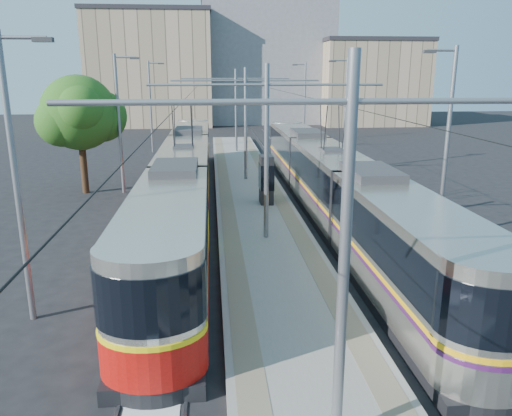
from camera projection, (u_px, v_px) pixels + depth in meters
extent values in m
plane|color=black|center=(299.00, 342.00, 13.30)|extent=(160.00, 160.00, 0.00)
cube|color=gray|center=(250.00, 191.00, 29.61)|extent=(4.00, 50.00, 0.30)
cube|color=gray|center=(225.00, 189.00, 29.44)|extent=(0.70, 50.00, 0.01)
cube|color=gray|center=(274.00, 188.00, 29.69)|extent=(0.70, 50.00, 0.01)
cube|color=gray|center=(176.00, 195.00, 29.27)|extent=(0.07, 70.00, 0.03)
cube|color=gray|center=(201.00, 195.00, 29.39)|extent=(0.07, 70.00, 0.03)
cube|color=gray|center=(297.00, 193.00, 29.89)|extent=(0.07, 70.00, 0.03)
cube|color=gray|center=(321.00, 192.00, 30.02)|extent=(0.07, 70.00, 0.03)
cube|color=black|center=(186.00, 207.00, 26.04)|extent=(2.30, 31.88, 0.40)
cube|color=beige|center=(185.00, 176.00, 25.61)|extent=(2.40, 30.28, 2.90)
cube|color=black|center=(184.00, 166.00, 25.48)|extent=(2.43, 30.28, 1.30)
cube|color=yellow|center=(185.00, 183.00, 25.71)|extent=(2.43, 30.28, 0.12)
cube|color=#AD0E09|center=(185.00, 193.00, 25.84)|extent=(2.42, 30.28, 1.10)
cube|color=#2D2D30|center=(184.00, 144.00, 25.19)|extent=(1.68, 3.00, 0.30)
cube|color=black|center=(329.00, 212.00, 24.97)|extent=(2.30, 30.60, 0.40)
cube|color=#AFACA1|center=(330.00, 180.00, 24.54)|extent=(2.40, 29.00, 2.90)
cube|color=black|center=(331.00, 170.00, 24.41)|extent=(2.43, 29.00, 1.30)
cube|color=#EBA50C|center=(330.00, 188.00, 24.64)|extent=(2.43, 29.00, 0.12)
cube|color=#3D1446|center=(330.00, 191.00, 24.68)|extent=(2.43, 29.00, 0.10)
cube|color=#2D2D30|center=(332.00, 148.00, 24.12)|extent=(1.68, 3.00, 0.30)
cylinder|color=gray|center=(344.00, 264.00, 8.46)|extent=(0.20, 0.20, 7.00)
cylinder|color=gray|center=(352.00, 102.00, 7.76)|extent=(9.20, 0.10, 0.10)
cylinder|color=gray|center=(267.00, 154.00, 20.00)|extent=(0.20, 0.20, 7.00)
cylinder|color=gray|center=(267.00, 85.00, 19.30)|extent=(9.20, 0.10, 0.10)
cylinder|color=gray|center=(246.00, 124.00, 31.54)|extent=(0.20, 0.20, 7.00)
cylinder|color=gray|center=(245.00, 80.00, 30.83)|extent=(9.20, 0.10, 0.10)
cylinder|color=gray|center=(236.00, 111.00, 43.08)|extent=(0.20, 0.20, 7.00)
cylinder|color=gray|center=(236.00, 79.00, 42.37)|extent=(9.20, 0.10, 0.10)
cylinder|color=black|center=(185.00, 99.00, 27.89)|extent=(0.02, 70.00, 0.02)
cylinder|color=black|center=(312.00, 98.00, 28.51)|extent=(0.02, 70.00, 0.02)
cylinder|color=gray|center=(17.00, 185.00, 13.53)|extent=(0.18, 0.18, 8.00)
cube|color=#2D2D30|center=(43.00, 40.00, 12.65)|extent=(0.50, 0.22, 0.12)
cylinder|color=gray|center=(119.00, 126.00, 28.91)|extent=(0.18, 0.18, 8.00)
cube|color=#2D2D30|center=(134.00, 58.00, 28.03)|extent=(0.50, 0.22, 0.12)
cylinder|color=gray|center=(151.00, 107.00, 44.30)|extent=(0.18, 0.18, 8.00)
cube|color=#2D2D30|center=(161.00, 64.00, 43.41)|extent=(0.50, 0.22, 0.12)
cylinder|color=gray|center=(447.00, 147.00, 20.60)|extent=(0.18, 0.18, 8.00)
cube|color=#2D2D30|center=(429.00, 52.00, 19.52)|extent=(0.50, 0.22, 0.12)
cylinder|color=gray|center=(345.00, 115.00, 35.98)|extent=(0.18, 0.18, 8.00)
cube|color=#2D2D30|center=(332.00, 61.00, 34.91)|extent=(0.50, 0.22, 0.12)
cylinder|color=gray|center=(305.00, 103.00, 51.36)|extent=(0.18, 0.18, 8.00)
cube|color=#2D2D30|center=(295.00, 65.00, 50.29)|extent=(0.50, 0.22, 0.12)
cube|color=black|center=(266.00, 180.00, 26.03)|extent=(0.68, 1.11, 2.53)
cube|color=black|center=(266.00, 176.00, 25.98)|extent=(0.73, 1.16, 1.32)
cylinder|color=#382314|center=(84.00, 169.00, 29.56)|extent=(0.39, 0.39, 2.86)
sphere|color=#224D16|center=(79.00, 113.00, 28.70)|extent=(4.29, 4.29, 4.29)
sphere|color=#224D16|center=(101.00, 116.00, 29.55)|extent=(3.04, 3.04, 3.04)
cube|color=tan|center=(152.00, 71.00, 68.23)|extent=(16.00, 12.00, 14.52)
cube|color=#262328|center=(149.00, 12.00, 66.27)|extent=(16.32, 12.24, 0.50)
cube|color=gray|center=(265.00, 64.00, 73.19)|extent=(18.00, 14.00, 16.57)
cube|color=#262328|center=(266.00, 1.00, 70.96)|extent=(18.36, 14.28, 0.50)
cube|color=tan|center=(370.00, 84.00, 69.36)|extent=(14.00, 10.00, 10.97)
cube|color=#262328|center=(372.00, 41.00, 67.87)|extent=(14.28, 10.20, 0.50)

